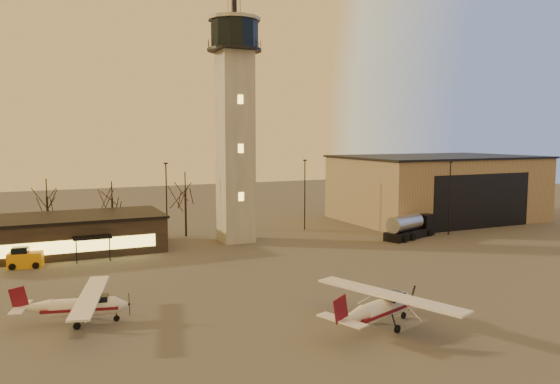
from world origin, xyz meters
The scene contains 10 objects.
ground centered at (0.00, 0.00, 0.00)m, with size 220.00×220.00×0.00m, color #454240.
control_tower centered at (0.00, 30.00, 16.33)m, with size 6.80×6.80×32.60m.
hangar centered at (36.00, 33.98, 5.15)m, with size 30.60×20.60×10.30m.
terminal centered at (-21.99, 31.98, 2.16)m, with size 25.40×12.20×4.30m.
light_poles centered at (0.50, 31.00, 5.41)m, with size 58.50×12.25×10.14m.
tree_row centered at (-13.70, 39.16, 5.94)m, with size 37.20×9.20×8.80m.
cessna_front centered at (-1.05, -4.13, 1.15)m, with size 9.78×11.96×3.36m.
cessna_rear centered at (-20.52, 5.49, 1.03)m, with size 8.74×10.95×3.02m.
fuel_truck centered at (21.75, 22.43, 1.28)m, with size 9.04×5.37×3.24m.
service_cart centered at (-24.70, 25.93, 0.80)m, with size 3.57×2.58×2.11m.
Camera 1 is at (-23.64, -35.47, 13.72)m, focal length 35.00 mm.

